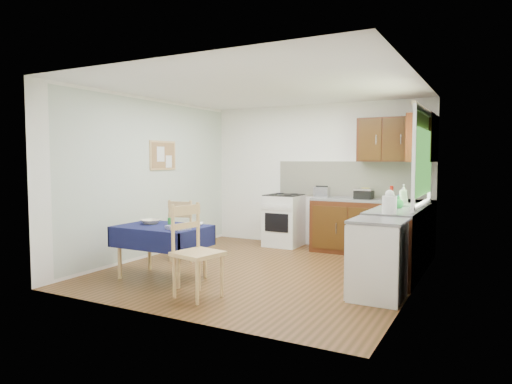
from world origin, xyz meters
The scene contains 33 objects.
floor centered at (0.00, 0.00, 0.00)m, with size 4.20×4.20×0.00m, color #462F12.
ceiling centered at (0.00, 0.00, 2.50)m, with size 4.00×4.20×0.02m, color white.
wall_back centered at (0.00, 2.10, 1.25)m, with size 4.00×0.02×2.50m, color white.
wall_front centered at (0.00, -2.10, 1.25)m, with size 4.00×0.02×2.50m, color white.
wall_left centered at (-2.00, 0.00, 1.25)m, with size 0.02×4.20×2.50m, color silver.
wall_right centered at (2.00, 0.00, 1.25)m, with size 0.02×4.20×2.50m, color white.
base_cabinets centered at (1.36, 1.26, 0.43)m, with size 1.90×2.30×0.86m.
worktop_back centered at (1.05, 1.80, 0.88)m, with size 1.90×0.60×0.04m, color slate.
worktop_right centered at (1.70, 0.65, 0.88)m, with size 0.60×1.70×0.04m, color slate.
worktop_corner centered at (1.70, 1.80, 0.88)m, with size 0.60×0.60×0.04m, color slate.
splashback centered at (0.65, 2.08, 1.20)m, with size 2.70×0.02×0.60m, color white.
upper_cabinets centered at (1.52, 1.80, 1.85)m, with size 1.20×0.85×0.70m.
stove centered at (-0.50, 1.80, 0.46)m, with size 0.60×0.61×0.92m.
window centered at (1.97, 0.70, 1.65)m, with size 0.04×1.48×1.26m.
fridge centered at (1.70, -0.55, 0.44)m, with size 0.58×0.60×0.89m.
corkboard centered at (-1.97, 0.30, 1.60)m, with size 0.04×0.62×0.47m.
dining_table centered at (-0.96, -0.96, 0.58)m, with size 1.13×0.77×0.68m.
chair_far centered at (-1.35, 0.00, 0.49)m, with size 0.50×0.50×0.93m.
chair_near centered at (-0.13, -1.42, 0.55)m, with size 0.55×0.55×1.04m.
toaster centered at (0.22, 1.76, 0.99)m, with size 0.25×0.15×0.19m.
sandwich_press centered at (0.93, 1.76, 0.98)m, with size 0.28×0.24×0.16m.
sauce_bottle centered at (1.39, 1.66, 1.01)m, with size 0.05×0.05×0.23m, color red.
yellow_packet centered at (0.92, 1.92, 0.98)m, with size 0.13×0.08×0.17m, color yellow.
dish_rack centered at (1.70, 0.97, 0.93)m, with size 0.46×0.35×0.22m.
kettle centered at (1.72, -0.10, 1.02)m, with size 0.17×0.17×0.28m.
cup centered at (1.39, 1.65, 0.94)m, with size 0.11×0.11×0.09m, color white.
soap_bottle_a centered at (1.64, 1.25, 1.04)m, with size 0.11×0.11×0.28m, color white.
soap_bottle_b centered at (1.64, 1.03, 0.99)m, with size 0.09×0.09×0.19m, color blue.
soap_bottle_c centered at (1.70, 0.57, 0.98)m, with size 0.13×0.13×0.17m, color #24863E.
plate_bowl centered at (-1.20, -0.91, 0.71)m, with size 0.24×0.24×0.06m, color beige.
book centered at (-0.73, -0.68, 0.69)m, with size 0.17×0.23×0.02m, color white.
spice_jar centered at (-0.95, -0.83, 0.73)m, with size 0.04×0.04×0.09m, color #23802D.
tea_towel centered at (-0.59, -1.11, 0.71)m, with size 0.26×0.20×0.05m, color navy.
Camera 1 is at (2.83, -5.53, 1.54)m, focal length 32.00 mm.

